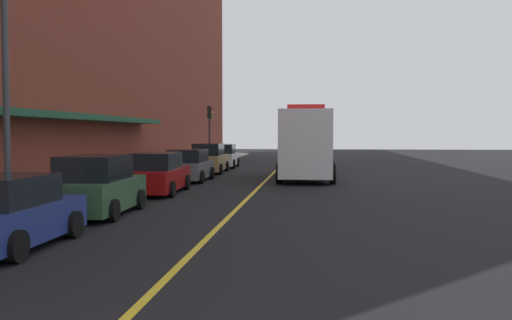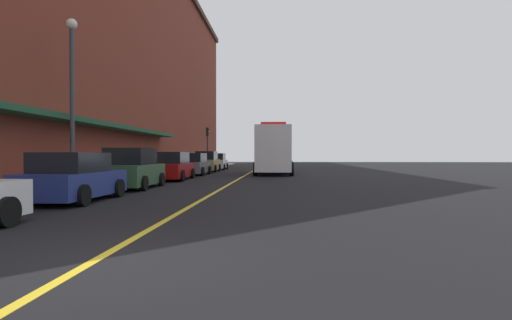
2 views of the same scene
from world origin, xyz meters
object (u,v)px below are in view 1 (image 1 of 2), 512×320
Objects in this scene: parked_car_3 at (157,174)px; box_truck at (307,145)px; parked_car_2 at (97,187)px; parking_meter_2 at (115,169)px; parked_car_6 at (223,157)px; parked_car_1 at (5,214)px; traffic_light_near at (210,124)px; parking_meter_0 at (202,153)px; parking_meter_1 at (112,169)px; parked_car_5 at (209,159)px; street_lamp_left at (5,62)px; parked_car_4 at (189,166)px.

parked_car_3 is 10.12m from box_truck.
parking_meter_2 is at bearing 12.76° from parked_car_2.
parked_car_3 is 1.18× the size of parked_car_6.
parked_car_2 is at bearing 176.85° from parked_car_3.
traffic_light_near is (-1.25, 30.19, 2.41)m from parked_car_1.
parked_car_6 reaches higher than parking_meter_2.
traffic_light_near reaches higher than parking_meter_2.
parked_car_2 reaches higher than parking_meter_0.
parked_car_1 is 3.13× the size of parking_meter_1.
parked_car_2 is 1.02× the size of parked_car_6.
parked_car_5 reaches higher than parked_car_6.
box_truck is 1.29× the size of street_lamp_left.
parking_meter_0 is 1.00× the size of parking_meter_2.
parked_car_3 is 17.11m from parked_car_6.
parking_meter_1 is (-1.36, -18.33, 0.28)m from parked_car_6.
parking_meter_2 is at bearing -39.40° from box_truck.
parking_meter_2 is at bearing 84.93° from street_lamp_left.
parked_car_4 reaches higher than parking_meter_0.
parked_car_1 reaches higher than parking_meter_2.
parking_meter_1 is at bearing 174.29° from parked_car_6.
traffic_light_near reaches higher than parking_meter_0.
parked_car_5 is at bearing 84.23° from street_lamp_left.
parked_car_6 is at bearing 0.60° from parked_car_4.
parked_car_3 is 1.12× the size of parked_car_4.
parked_car_1 is 28.20m from parked_car_6.
street_lamp_left reaches higher than parked_car_4.
parked_car_1 is 0.95× the size of parked_car_4.
parked_car_1 is 5.39m from street_lamp_left.
parked_car_2 is at bearing -87.10° from traffic_light_near.
traffic_light_near is at bearing -145.58° from box_truck.
box_truck is (6.02, 2.22, 1.06)m from parked_car_4.
parked_car_4 reaches higher than parked_car_1.
traffic_light_near is (-1.40, 19.11, 2.37)m from parked_car_3.
parked_car_6 is 0.47× the size of box_truck.
parking_meter_1 is 0.31× the size of traffic_light_near.
parking_meter_2 is at bearing 118.43° from parked_car_3.
street_lamp_left reaches higher than parked_car_3.
parked_car_6 is (-0.09, 11.26, 0.02)m from parked_car_4.
parked_car_4 is at bearing 179.39° from parked_car_5.
parking_meter_2 is (-1.34, 5.25, 0.22)m from parked_car_2.
parked_car_3 is 1.92m from parking_meter_1.
parked_car_2 is at bearing -0.60° from parked_car_1.
parked_car_1 is at bearing 178.09° from parked_car_2.
parked_car_4 is 3.30× the size of parking_meter_1.
street_lamp_left is at bearing -26.70° from box_truck.
parked_car_6 is 18.38m from parking_meter_1.
parked_car_6 is at bearing -1.38° from parked_car_5.
parked_car_5 is 19.88m from street_lamp_left.
parking_meter_2 is (-1.31, 10.23, 0.32)m from parked_car_1.
parked_car_3 is at bearing 30.44° from parking_meter_2.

